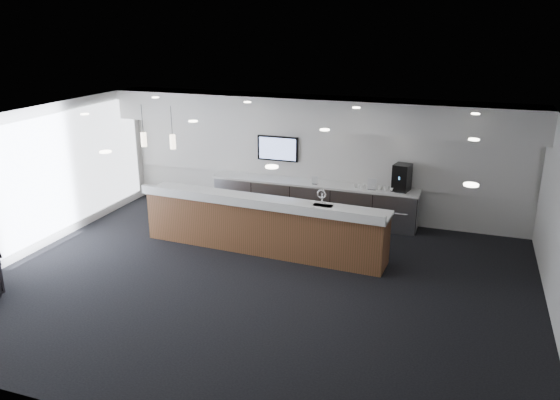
% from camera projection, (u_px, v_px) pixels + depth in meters
% --- Properties ---
extents(ground, '(10.00, 10.00, 0.00)m').
position_uv_depth(ground, '(258.00, 283.00, 10.17)').
color(ground, black).
rests_on(ground, ground).
extents(ceiling, '(10.00, 8.00, 0.02)m').
position_uv_depth(ceiling, '(256.00, 124.00, 9.23)').
color(ceiling, black).
rests_on(ceiling, back_wall).
extents(back_wall, '(10.00, 0.02, 3.00)m').
position_uv_depth(back_wall, '(318.00, 157.00, 13.28)').
color(back_wall, silver).
rests_on(back_wall, ground).
extents(left_wall, '(0.02, 8.00, 3.00)m').
position_uv_depth(left_wall, '(33.00, 181.00, 11.27)').
color(left_wall, silver).
rests_on(left_wall, ground).
extents(soffit_bulkhead, '(10.00, 0.90, 0.70)m').
position_uv_depth(soffit_bulkhead, '(314.00, 112.00, 12.52)').
color(soffit_bulkhead, silver).
rests_on(soffit_bulkhead, back_wall).
extents(alcove_panel, '(9.80, 0.06, 1.40)m').
position_uv_depth(alcove_panel, '(317.00, 153.00, 13.23)').
color(alcove_panel, silver).
rests_on(alcove_panel, back_wall).
extents(window_blinds_wall, '(0.04, 7.36, 2.55)m').
position_uv_depth(window_blinds_wall, '(34.00, 181.00, 11.26)').
color(window_blinds_wall, silver).
rests_on(window_blinds_wall, left_wall).
extents(back_credenza, '(5.06, 0.66, 0.95)m').
position_uv_depth(back_credenza, '(313.00, 201.00, 13.28)').
color(back_credenza, gray).
rests_on(back_credenza, ground).
extents(wall_tv, '(1.05, 0.08, 0.62)m').
position_uv_depth(wall_tv, '(278.00, 149.00, 13.47)').
color(wall_tv, black).
rests_on(wall_tv, back_wall).
extents(pendant_left, '(0.12, 0.12, 0.30)m').
position_uv_depth(pendant_left, '(160.00, 147.00, 10.94)').
color(pendant_left, '#F7E1C0').
rests_on(pendant_left, ceiling).
extents(pendant_right, '(0.12, 0.12, 0.30)m').
position_uv_depth(pendant_right, '(130.00, 144.00, 11.16)').
color(pendant_right, '#F7E1C0').
rests_on(pendant_right, ceiling).
extents(ceiling_can_lights, '(7.00, 5.00, 0.02)m').
position_uv_depth(ceiling_can_lights, '(256.00, 125.00, 9.24)').
color(ceiling_can_lights, white).
rests_on(ceiling_can_lights, ceiling).
extents(service_counter, '(5.37, 1.16, 1.49)m').
position_uv_depth(service_counter, '(262.00, 225.00, 11.47)').
color(service_counter, '#53371B').
rests_on(service_counter, ground).
extents(coffee_machine, '(0.43, 0.51, 0.62)m').
position_uv_depth(coffee_machine, '(402.00, 178.00, 12.41)').
color(coffee_machine, black).
rests_on(coffee_machine, back_credenza).
extents(info_sign_left, '(0.15, 0.02, 0.20)m').
position_uv_depth(info_sign_left, '(315.00, 180.00, 12.95)').
color(info_sign_left, silver).
rests_on(info_sign_left, back_credenza).
extents(info_sign_right, '(0.20, 0.03, 0.27)m').
position_uv_depth(info_sign_right, '(372.00, 184.00, 12.52)').
color(info_sign_right, silver).
rests_on(info_sign_right, back_credenza).
extents(cup_0, '(0.10, 0.10, 0.09)m').
position_uv_depth(cup_0, '(392.00, 189.00, 12.43)').
color(cup_0, white).
rests_on(cup_0, back_credenza).
extents(cup_1, '(0.14, 0.14, 0.09)m').
position_uv_depth(cup_1, '(386.00, 189.00, 12.48)').
color(cup_1, white).
rests_on(cup_1, back_credenza).
extents(cup_2, '(0.12, 0.12, 0.09)m').
position_uv_depth(cup_2, '(380.00, 188.00, 12.52)').
color(cup_2, white).
rests_on(cup_2, back_credenza).
extents(cup_3, '(0.13, 0.13, 0.09)m').
position_uv_depth(cup_3, '(374.00, 187.00, 12.57)').
color(cup_3, white).
rests_on(cup_3, back_credenza).
extents(cup_4, '(0.14, 0.14, 0.09)m').
position_uv_depth(cup_4, '(368.00, 187.00, 12.61)').
color(cup_4, white).
rests_on(cup_4, back_credenza).
extents(cup_5, '(0.11, 0.11, 0.09)m').
position_uv_depth(cup_5, '(362.00, 186.00, 12.65)').
color(cup_5, white).
rests_on(cup_5, back_credenza).
extents(cup_6, '(0.14, 0.14, 0.09)m').
position_uv_depth(cup_6, '(356.00, 186.00, 12.70)').
color(cup_6, white).
rests_on(cup_6, back_credenza).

